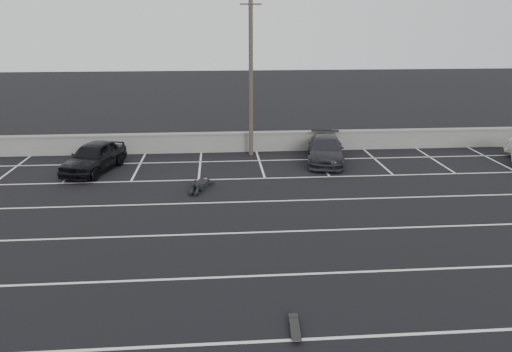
{
  "coord_description": "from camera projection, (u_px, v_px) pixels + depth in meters",
  "views": [
    {
      "loc": [
        -1.12,
        -12.49,
        6.88
      ],
      "look_at": [
        0.37,
        6.21,
        1.0
      ],
      "focal_mm": 35.0,
      "sensor_mm": 36.0,
      "label": 1
    }
  ],
  "objects": [
    {
      "name": "trash_bin",
      "position": [
        322.0,
        143.0,
        27.12
      ],
      "size": [
        0.77,
        0.77,
        0.98
      ],
      "rotation": [
        0.0,
        0.0,
        -0.23
      ],
      "color": "#242426",
      "rests_on": "ground"
    },
    {
      "name": "skateboard",
      "position": [
        295.0,
        328.0,
        11.5
      ],
      "size": [
        0.29,
        0.87,
        0.1
      ],
      "rotation": [
        0.0,
        0.0,
        -0.07
      ],
      "color": "black",
      "rests_on": "ground"
    },
    {
      "name": "utility_pole",
      "position": [
        251.0,
        76.0,
        25.4
      ],
      "size": [
        1.09,
        0.22,
        8.16
      ],
      "color": "#4C4238",
      "rests_on": "ground"
    },
    {
      "name": "seawall",
      "position": [
        238.0,
        141.0,
        27.18
      ],
      "size": [
        50.0,
        0.45,
        1.06
      ],
      "color": "gray",
      "rests_on": "ground"
    },
    {
      "name": "ground",
      "position": [
        260.0,
        276.0,
        14.03
      ],
      "size": [
        120.0,
        120.0,
        0.0
      ],
      "primitive_type": "plane",
      "color": "black",
      "rests_on": "ground"
    },
    {
      "name": "stall_lines",
      "position": [
        248.0,
        217.0,
        18.21
      ],
      "size": [
        36.0,
        20.05,
        0.01
      ],
      "color": "silver",
      "rests_on": "ground"
    },
    {
      "name": "person",
      "position": [
        202.0,
        182.0,
        21.42
      ],
      "size": [
        2.27,
        2.96,
        0.49
      ],
      "primitive_type": null,
      "rotation": [
        0.0,
        0.0,
        -0.28
      ],
      "color": "black",
      "rests_on": "ground"
    },
    {
      "name": "car_left",
      "position": [
        94.0,
        157.0,
        23.51
      ],
      "size": [
        2.79,
        4.46,
        1.42
      ],
      "primitive_type": "imported",
      "rotation": [
        0.0,
        0.0,
        -0.29
      ],
      "color": "black",
      "rests_on": "ground"
    },
    {
      "name": "car_right",
      "position": [
        325.0,
        150.0,
        25.09
      ],
      "size": [
        2.55,
        4.58,
        1.26
      ],
      "primitive_type": "imported",
      "rotation": [
        0.0,
        0.0,
        -0.19
      ],
      "color": "#26262C",
      "rests_on": "ground"
    }
  ]
}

